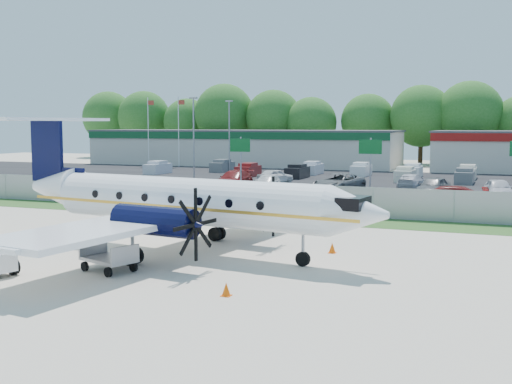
% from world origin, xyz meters
% --- Properties ---
extents(ground, '(170.00, 170.00, 0.00)m').
position_xyz_m(ground, '(0.00, 0.00, 0.00)').
color(ground, beige).
rests_on(ground, ground).
extents(grass_verge, '(170.00, 4.00, 0.02)m').
position_xyz_m(grass_verge, '(0.00, 12.00, 0.01)').
color(grass_verge, '#2D561E').
rests_on(grass_verge, ground).
extents(access_road, '(170.00, 8.00, 0.02)m').
position_xyz_m(access_road, '(0.00, 19.00, 0.01)').
color(access_road, black).
rests_on(access_road, ground).
extents(parking_lot, '(170.00, 32.00, 0.02)m').
position_xyz_m(parking_lot, '(0.00, 40.00, 0.01)').
color(parking_lot, black).
rests_on(parking_lot, ground).
extents(perimeter_fence, '(120.00, 0.06, 1.99)m').
position_xyz_m(perimeter_fence, '(0.00, 14.00, 1.00)').
color(perimeter_fence, gray).
rests_on(perimeter_fence, ground).
extents(building_west, '(46.40, 12.40, 5.24)m').
position_xyz_m(building_west, '(-24.00, 61.98, 2.63)').
color(building_west, beige).
rests_on(building_west, ground).
extents(sign_left, '(1.80, 0.26, 5.00)m').
position_xyz_m(sign_left, '(-8.00, 22.91, 3.61)').
color(sign_left, gray).
rests_on(sign_left, ground).
extents(sign_mid, '(1.80, 0.26, 5.00)m').
position_xyz_m(sign_mid, '(3.00, 22.91, 3.61)').
color(sign_mid, gray).
rests_on(sign_mid, ground).
extents(flagpole_west, '(1.06, 0.12, 10.00)m').
position_xyz_m(flagpole_west, '(-35.92, 55.00, 5.64)').
color(flagpole_west, white).
rests_on(flagpole_west, ground).
extents(flagpole_east, '(1.06, 0.12, 10.00)m').
position_xyz_m(flagpole_east, '(-30.92, 55.00, 5.64)').
color(flagpole_east, white).
rests_on(flagpole_east, ground).
extents(light_pole_nw, '(0.90, 0.35, 9.09)m').
position_xyz_m(light_pole_nw, '(-20.00, 38.00, 5.23)').
color(light_pole_nw, gray).
rests_on(light_pole_nw, ground).
extents(light_pole_sw, '(0.90, 0.35, 9.09)m').
position_xyz_m(light_pole_sw, '(-20.00, 48.00, 5.23)').
color(light_pole_sw, gray).
rests_on(light_pole_sw, ground).
extents(tree_line, '(112.00, 6.00, 14.00)m').
position_xyz_m(tree_line, '(0.00, 74.00, 0.00)').
color(tree_line, '#265F1B').
rests_on(tree_line, ground).
extents(aircraft, '(20.85, 20.49, 6.38)m').
position_xyz_m(aircraft, '(-1.40, -0.27, 2.46)').
color(aircraft, white).
rests_on(aircraft, ground).
extents(baggage_cart_far, '(2.61, 2.06, 1.20)m').
position_xyz_m(baggage_cart_far, '(-2.20, -5.02, 0.56)').
color(baggage_cart_far, gray).
rests_on(baggage_cart_far, ground).
extents(cone_nose, '(0.36, 0.36, 0.51)m').
position_xyz_m(cone_nose, '(5.39, 2.04, 0.24)').
color(cone_nose, '#FB5C07').
rests_on(cone_nose, ground).
extents(cone_port_wing, '(0.34, 0.34, 0.49)m').
position_xyz_m(cone_port_wing, '(3.83, -6.73, 0.23)').
color(cone_port_wing, '#FB5C07').
rests_on(cone_port_wing, ground).
extents(cone_starboard_wing, '(0.39, 0.39, 0.56)m').
position_xyz_m(cone_starboard_wing, '(0.99, 14.00, 0.26)').
color(cone_starboard_wing, '#FB5C07').
rests_on(cone_starboard_wing, ground).
extents(road_car_west, '(6.68, 4.23, 1.72)m').
position_xyz_m(road_car_west, '(-18.76, 17.23, 0.00)').
color(road_car_west, navy).
rests_on(road_car_west, ground).
extents(road_car_mid, '(6.07, 2.80, 1.72)m').
position_xyz_m(road_car_mid, '(8.88, 19.81, 0.00)').
color(road_car_mid, maroon).
rests_on(road_car_mid, ground).
extents(parked_car_a, '(2.53, 5.84, 1.67)m').
position_xyz_m(parked_car_a, '(-11.07, 28.66, 0.00)').
color(parked_car_a, maroon).
rests_on(parked_car_a, ground).
extents(parked_car_b, '(2.17, 4.76, 1.35)m').
position_xyz_m(parked_car_b, '(-7.61, 28.22, 0.00)').
color(parked_car_b, silver).
rests_on(parked_car_b, ground).
extents(parked_car_c, '(4.31, 6.63, 1.70)m').
position_xyz_m(parked_car_c, '(-0.99, 28.84, 0.00)').
color(parked_car_c, '#595B5E').
rests_on(parked_car_c, ground).
extents(parked_car_d, '(2.88, 5.22, 1.68)m').
position_xyz_m(parked_car_d, '(7.28, 28.33, 0.00)').
color(parked_car_d, '#595B5E').
rests_on(parked_car_d, ground).
extents(parked_car_e, '(2.68, 5.08, 1.65)m').
position_xyz_m(parked_car_e, '(12.42, 28.55, 0.00)').
color(parked_car_e, silver).
rests_on(parked_car_e, ground).
extents(parked_car_f, '(3.25, 4.66, 1.47)m').
position_xyz_m(parked_car_f, '(-9.28, 35.32, 0.00)').
color(parked_car_f, silver).
rests_on(parked_car_f, ground).
extents(parked_car_g, '(2.54, 5.05, 1.41)m').
position_xyz_m(parked_car_g, '(4.69, 34.55, 0.00)').
color(parked_car_g, silver).
rests_on(parked_car_g, ground).
extents(far_parking_rows, '(56.00, 10.00, 1.60)m').
position_xyz_m(far_parking_rows, '(0.00, 45.00, 0.00)').
color(far_parking_rows, gray).
rests_on(far_parking_rows, ground).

